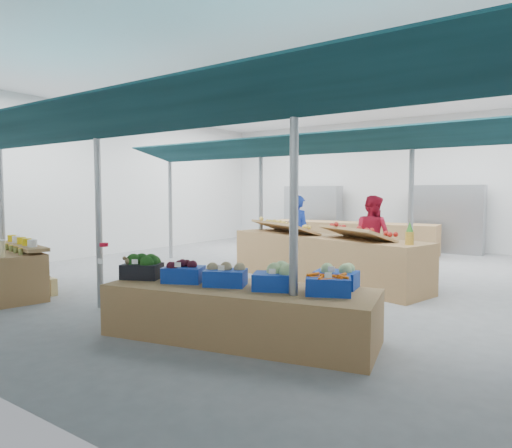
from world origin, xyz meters
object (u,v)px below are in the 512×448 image
at_px(fruit_counter, 323,259).
at_px(vendor_right, 372,236).
at_px(bottle_shelf, 11,272).
at_px(vendor_left, 298,232).
at_px(veg_counter, 239,313).

distance_m(fruit_counter, vendor_right, 1.32).
height_order(bottle_shelf, vendor_left, vendor_left).
relative_size(fruit_counter, vendor_right, 2.50).
height_order(bottle_shelf, fruit_counter, bottle_shelf).
distance_m(veg_counter, vendor_left, 5.35).
relative_size(bottle_shelf, veg_counter, 0.57).
height_order(bottle_shelf, vendor_right, vendor_right).
xyz_separation_m(bottle_shelf, vendor_right, (4.48, 5.38, 0.44)).
height_order(veg_counter, vendor_right, vendor_right).
relative_size(bottle_shelf, fruit_counter, 0.44).
xyz_separation_m(bottle_shelf, veg_counter, (4.64, 0.43, -0.11)).
bearing_deg(veg_counter, fruit_counter, 88.79).
bearing_deg(vendor_left, bottle_shelf, 78.25).
bearing_deg(fruit_counter, vendor_left, 152.25).
bearing_deg(vendor_left, fruit_counter, 152.25).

